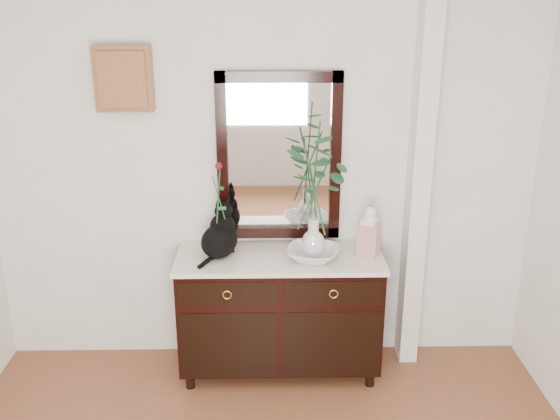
{
  "coord_description": "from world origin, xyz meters",
  "views": [
    {
      "loc": [
        0.03,
        -1.93,
        2.47
      ],
      "look_at": [
        0.1,
        1.63,
        1.2
      ],
      "focal_mm": 40.0,
      "sensor_mm": 36.0,
      "label": 1
    }
  ],
  "objects_px": {
    "cat": "(219,231)",
    "lotus_bowl": "(313,254)",
    "ginger_jar": "(369,230)",
    "sideboard": "(280,308)"
  },
  "relations": [
    {
      "from": "sideboard",
      "to": "lotus_bowl",
      "type": "height_order",
      "value": "lotus_bowl"
    },
    {
      "from": "lotus_bowl",
      "to": "ginger_jar",
      "type": "distance_m",
      "value": 0.39
    },
    {
      "from": "cat",
      "to": "ginger_jar",
      "type": "bearing_deg",
      "value": 25.18
    },
    {
      "from": "cat",
      "to": "lotus_bowl",
      "type": "bearing_deg",
      "value": 18.26
    },
    {
      "from": "cat",
      "to": "lotus_bowl",
      "type": "height_order",
      "value": "cat"
    },
    {
      "from": "cat",
      "to": "ginger_jar",
      "type": "height_order",
      "value": "cat"
    },
    {
      "from": "cat",
      "to": "lotus_bowl",
      "type": "relative_size",
      "value": 1.08
    },
    {
      "from": "ginger_jar",
      "to": "lotus_bowl",
      "type": "bearing_deg",
      "value": -168.34
    },
    {
      "from": "sideboard",
      "to": "cat",
      "type": "xyz_separation_m",
      "value": [
        -0.38,
        0.01,
        0.55
      ]
    },
    {
      "from": "lotus_bowl",
      "to": "ginger_jar",
      "type": "relative_size",
      "value": 0.95
    }
  ]
}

